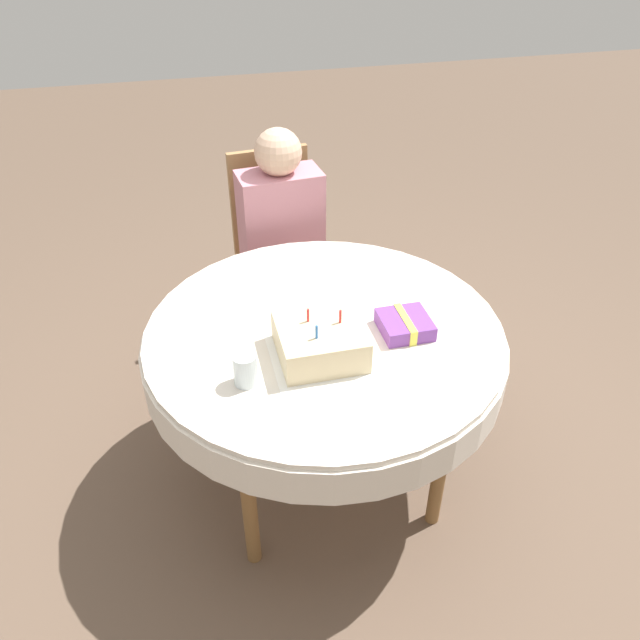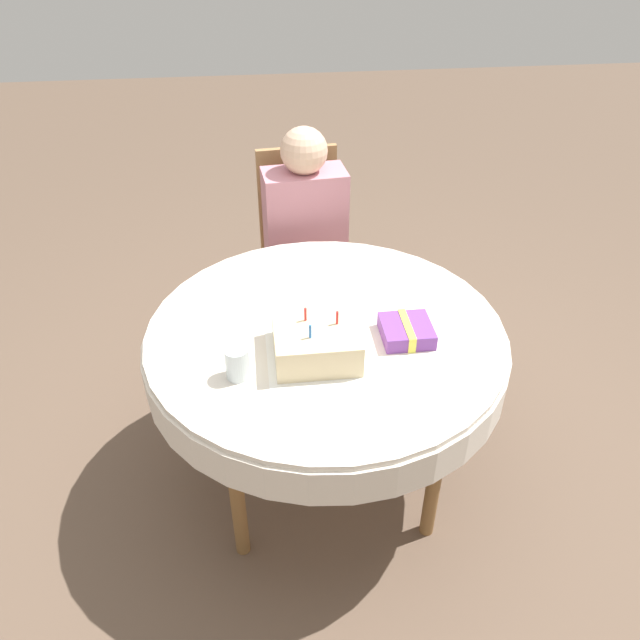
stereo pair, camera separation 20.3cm
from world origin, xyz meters
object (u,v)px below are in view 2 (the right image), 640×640
(birthday_cake, at_px, (316,340))
(person, at_px, (306,227))
(drinking_glass, at_px, (237,363))
(gift_box, at_px, (406,331))
(chair, at_px, (302,249))

(birthday_cake, bearing_deg, person, 86.31)
(birthday_cake, distance_m, drinking_glass, 0.26)
(gift_box, bearing_deg, birthday_cake, -170.00)
(chair, xyz_separation_m, gift_box, (0.25, -1.00, 0.23))
(drinking_glass, bearing_deg, chair, 75.11)
(chair, relative_size, drinking_glass, 9.21)
(birthday_cake, bearing_deg, drinking_glass, -162.56)
(chair, relative_size, gift_box, 5.64)
(chair, xyz_separation_m, drinking_glass, (-0.30, -1.13, 0.26))
(chair, distance_m, person, 0.19)
(person, relative_size, birthday_cake, 4.22)
(birthday_cake, distance_m, gift_box, 0.31)
(chair, height_order, gift_box, chair)
(person, distance_m, gift_box, 0.93)
(person, height_order, birthday_cake, person)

